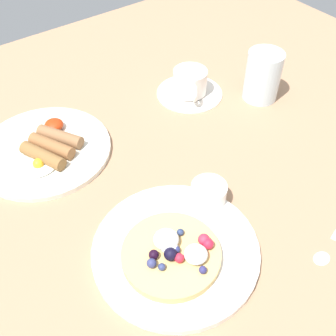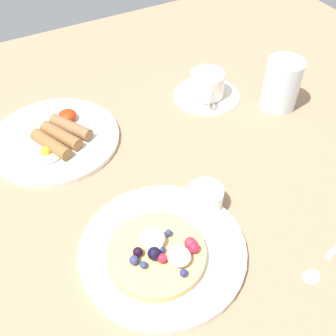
# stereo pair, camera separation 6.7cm
# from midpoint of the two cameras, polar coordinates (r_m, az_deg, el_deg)

# --- Properties ---
(ground_plane) EXTENTS (1.56, 1.33, 0.03)m
(ground_plane) POSITION_cam_midpoint_polar(r_m,az_deg,el_deg) (0.71, 1.91, -5.10)
(ground_plane) COLOR #9F7759
(pancake_plate) EXTENTS (0.25, 0.25, 0.01)m
(pancake_plate) POSITION_cam_midpoint_polar(r_m,az_deg,el_deg) (0.63, 2.35, -11.47)
(pancake_plate) COLOR white
(pancake_plate) RESTS_ON ground_plane
(pancake_with_berries) EXTENTS (0.15, 0.15, 0.04)m
(pancake_with_berries) POSITION_cam_midpoint_polar(r_m,az_deg,el_deg) (0.61, 1.82, -11.76)
(pancake_with_berries) COLOR tan
(pancake_with_berries) RESTS_ON pancake_plate
(syrup_ramekin) EXTENTS (0.06, 0.06, 0.03)m
(syrup_ramekin) POSITION_cam_midpoint_polar(r_m,az_deg,el_deg) (0.68, 8.01, -3.99)
(syrup_ramekin) COLOR white
(syrup_ramekin) RESTS_ON pancake_plate
(breakfast_plate) EXTENTS (0.25, 0.25, 0.01)m
(breakfast_plate) POSITION_cam_midpoint_polar(r_m,az_deg,el_deg) (0.82, -13.09, 3.82)
(breakfast_plate) COLOR white
(breakfast_plate) RESTS_ON ground_plane
(fried_breakfast) EXTENTS (0.13, 0.13, 0.03)m
(fried_breakfast) POSITION_cam_midpoint_polar(r_m,az_deg,el_deg) (0.80, -12.38, 4.30)
(fried_breakfast) COLOR #895F3D
(fried_breakfast) RESTS_ON breakfast_plate
(coffee_saucer) EXTENTS (0.14, 0.14, 0.01)m
(coffee_saucer) POSITION_cam_midpoint_polar(r_m,az_deg,el_deg) (0.92, 7.44, 9.86)
(coffee_saucer) COLOR white
(coffee_saucer) RESTS_ON ground_plane
(coffee_cup) EXTENTS (0.07, 0.10, 0.05)m
(coffee_cup) POSITION_cam_midpoint_polar(r_m,az_deg,el_deg) (0.90, 7.63, 11.33)
(coffee_cup) COLOR white
(coffee_cup) RESTS_ON coffee_saucer
(teaspoon) EXTENTS (0.14, 0.05, 0.01)m
(teaspoon) POSITION_cam_midpoint_polar(r_m,az_deg,el_deg) (0.68, 23.33, -12.13)
(teaspoon) COLOR silver
(teaspoon) RESTS_ON ground_plane
(water_glass) EXTENTS (0.07, 0.07, 0.11)m
(water_glass) POSITION_cam_midpoint_polar(r_m,az_deg,el_deg) (0.90, 17.53, 10.89)
(water_glass) COLOR silver
(water_glass) RESTS_ON ground_plane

